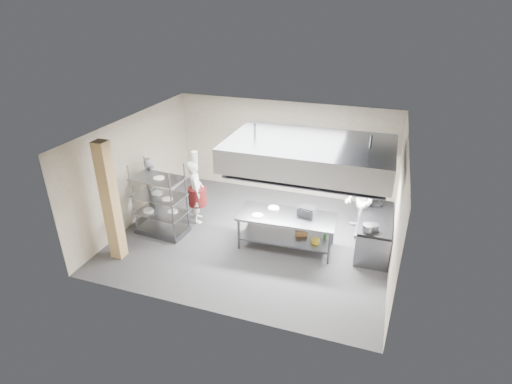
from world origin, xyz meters
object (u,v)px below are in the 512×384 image
(chef_head, at_px, (196,191))
(chef_line, at_px, (360,201))
(griddle, at_px, (307,211))
(stockpot, at_px, (368,228))
(chef_plating, at_px, (153,189))
(island, at_px, (286,231))
(pass_rack, at_px, (160,199))
(cooking_range, at_px, (374,233))

(chef_head, relative_size, chef_line, 0.96)
(griddle, xyz_separation_m, stockpot, (1.50, -0.30, -0.02))
(chef_plating, height_order, stockpot, chef_plating)
(island, xyz_separation_m, stockpot, (1.97, -0.11, 0.54))
(chef_head, relative_size, stockpot, 6.88)
(griddle, bearing_deg, pass_rack, -160.89)
(pass_rack, height_order, chef_line, pass_rack)
(pass_rack, bearing_deg, cooking_range, 15.59)
(chef_plating, bearing_deg, chef_head, 80.81)
(island, xyz_separation_m, pass_rack, (-3.38, -0.38, 0.55))
(chef_line, bearing_deg, griddle, -65.72)
(griddle, bearing_deg, cooking_range, 27.36)
(chef_plating, relative_size, stockpot, 7.14)
(island, distance_m, cooking_range, 2.24)
(island, relative_size, pass_rack, 1.22)
(island, relative_size, stockpot, 9.11)
(pass_rack, xyz_separation_m, stockpot, (5.35, 0.28, -0.01))
(island, bearing_deg, cooking_range, 15.35)
(chef_line, bearing_deg, island, -70.70)
(pass_rack, xyz_separation_m, chef_head, (0.61, 0.89, -0.08))
(cooking_range, bearing_deg, island, -162.18)
(cooking_range, relative_size, griddle, 4.70)
(chef_plating, xyz_separation_m, griddle, (4.42, 0.01, 0.06))
(island, relative_size, chef_plating, 1.28)
(pass_rack, relative_size, griddle, 4.70)
(island, xyz_separation_m, chef_head, (-2.77, 0.51, 0.47))
(chef_line, distance_m, stockpot, 1.43)
(island, xyz_separation_m, griddle, (0.47, 0.19, 0.56))
(pass_rack, bearing_deg, island, 11.09)
(cooking_range, xyz_separation_m, chef_plating, (-6.08, -0.51, 0.54))
(cooking_range, relative_size, stockpot, 7.47)
(chef_plating, relative_size, griddle, 4.49)
(pass_rack, bearing_deg, stockpot, 7.57)
(pass_rack, relative_size, chef_line, 1.05)
(chef_head, bearing_deg, griddle, -124.81)
(island, bearing_deg, chef_line, 35.30)
(pass_rack, distance_m, chef_line, 5.30)
(pass_rack, relative_size, chef_plating, 1.05)
(pass_rack, distance_m, chef_plating, 0.80)
(cooking_range, distance_m, chef_line, 0.93)
(chef_line, xyz_separation_m, chef_plating, (-5.60, -1.10, 0.00))
(griddle, relative_size, stockpot, 1.59)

